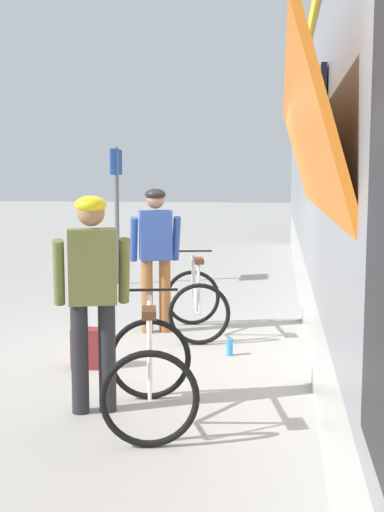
# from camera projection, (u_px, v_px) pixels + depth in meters

# --- Properties ---
(ground_plane) EXTENTS (80.00, 80.00, 0.00)m
(ground_plane) POSITION_uv_depth(u_px,v_px,m) (166.00, 352.00, 7.20)
(ground_plane) COLOR #A09E99
(cyclist_near_in_blue) EXTENTS (0.66, 0.44, 1.76)m
(cyclist_near_in_blue) POSITION_uv_depth(u_px,v_px,m) (156.00, 247.00, 7.99)
(cyclist_near_in_blue) COLOR #935B2D
(cyclist_near_in_blue) RESTS_ON ground
(cyclist_far_in_olive) EXTENTS (0.66, 0.44, 1.76)m
(cyclist_far_in_olive) POSITION_uv_depth(u_px,v_px,m) (92.00, 284.00, 5.26)
(cyclist_far_in_olive) COLOR #232328
(cyclist_far_in_olive) RESTS_ON ground
(bicycle_near_silver) EXTENTS (0.92, 1.19, 0.99)m
(bicycle_near_silver) POSITION_uv_depth(u_px,v_px,m) (196.00, 302.00, 7.96)
(bicycle_near_silver) COLOR black
(bicycle_near_silver) RESTS_ON ground
(bicycle_far_white) EXTENTS (0.90, 1.19, 0.99)m
(bicycle_far_white) POSITION_uv_depth(u_px,v_px,m) (150.00, 371.00, 5.13)
(bicycle_far_white) COLOR black
(bicycle_far_white) RESTS_ON ground
(backpack_on_platform) EXTENTS (0.28, 0.19, 0.40)m
(backpack_on_platform) POSITION_uv_depth(u_px,v_px,m) (87.00, 348.00, 6.60)
(backpack_on_platform) COLOR maroon
(backpack_on_platform) RESTS_ON ground
(water_bottle_near_the_bikes) EXTENTS (0.07, 0.07, 0.18)m
(water_bottle_near_the_bikes) POSITION_uv_depth(u_px,v_px,m) (230.00, 347.00, 7.05)
(water_bottle_near_the_bikes) COLOR #338CCC
(water_bottle_near_the_bikes) RESTS_ON ground
(platform_sign_post) EXTENTS (0.08, 0.70, 2.40)m
(platform_sign_post) POSITION_uv_depth(u_px,v_px,m) (117.00, 192.00, 11.50)
(platform_sign_post) COLOR #595B60
(platform_sign_post) RESTS_ON ground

